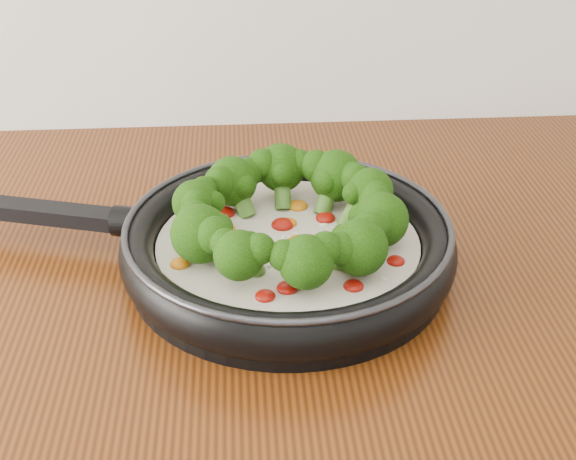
{
  "coord_description": "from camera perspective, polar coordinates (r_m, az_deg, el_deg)",
  "views": [
    {
      "loc": [
        -0.0,
        0.38,
        1.36
      ],
      "look_at": [
        0.05,
        1.08,
        0.95
      ],
      "focal_mm": 47.68,
      "sensor_mm": 36.0,
      "label": 1
    }
  ],
  "objects": [
    {
      "name": "skillet",
      "position": [
        0.82,
        -0.13,
        -0.55
      ],
      "size": [
        0.59,
        0.44,
        0.1
      ],
      "color": "black",
      "rests_on": "counter"
    }
  ]
}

